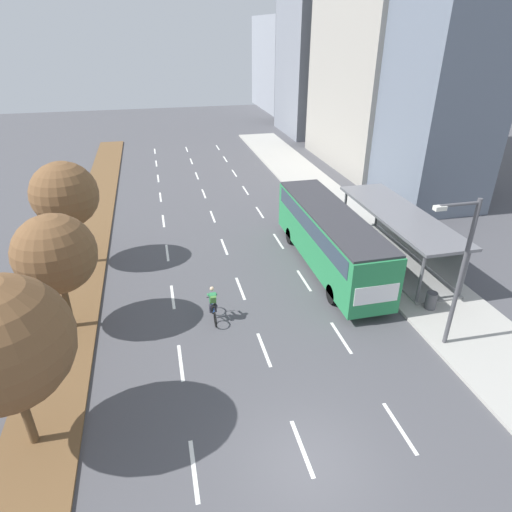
% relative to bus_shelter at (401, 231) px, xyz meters
% --- Properties ---
extents(ground_plane, '(140.00, 140.00, 0.00)m').
position_rel_bus_shelter_xyz_m(ground_plane, '(-9.53, -11.62, -1.87)').
color(ground_plane, '#4C4C51').
extents(median_strip, '(2.60, 52.00, 0.12)m').
position_rel_bus_shelter_xyz_m(median_strip, '(-17.83, 8.38, -1.81)').
color(median_strip, brown).
rests_on(median_strip, ground).
extents(sidewalk_right, '(4.50, 52.00, 0.15)m').
position_rel_bus_shelter_xyz_m(sidewalk_right, '(-0.28, 8.38, -1.79)').
color(sidewalk_right, '#ADAAA3').
rests_on(sidewalk_right, ground).
extents(lane_divider_left, '(0.14, 47.36, 0.01)m').
position_rel_bus_shelter_xyz_m(lane_divider_left, '(-13.03, 6.56, -1.86)').
color(lane_divider_left, white).
rests_on(lane_divider_left, ground).
extents(lane_divider_center, '(0.14, 47.36, 0.01)m').
position_rel_bus_shelter_xyz_m(lane_divider_center, '(-9.53, 6.56, -1.86)').
color(lane_divider_center, white).
rests_on(lane_divider_center, ground).
extents(lane_divider_right, '(0.14, 47.36, 0.01)m').
position_rel_bus_shelter_xyz_m(lane_divider_right, '(-6.03, 6.56, -1.86)').
color(lane_divider_right, white).
rests_on(lane_divider_right, ground).
extents(bus_shelter, '(2.90, 9.82, 2.86)m').
position_rel_bus_shelter_xyz_m(bus_shelter, '(0.00, 0.00, 0.00)').
color(bus_shelter, gray).
rests_on(bus_shelter, sidewalk_right).
extents(bus, '(2.54, 11.29, 3.37)m').
position_rel_bus_shelter_xyz_m(bus, '(-4.28, 0.18, 0.20)').
color(bus, '#28844C').
rests_on(bus, ground).
extents(cyclist, '(0.46, 1.82, 1.71)m').
position_rel_bus_shelter_xyz_m(cyclist, '(-11.28, -3.33, -1.08)').
color(cyclist, black).
rests_on(cyclist, ground).
extents(median_tree_nearest, '(4.04, 4.04, 6.03)m').
position_rel_bus_shelter_xyz_m(median_tree_nearest, '(-17.97, -8.78, 2.26)').
color(median_tree_nearest, brown).
rests_on(median_tree_nearest, median_strip).
extents(median_tree_second, '(3.39, 3.39, 5.37)m').
position_rel_bus_shelter_xyz_m(median_tree_second, '(-17.61, -2.52, 1.91)').
color(median_tree_second, brown).
rests_on(median_tree_second, median_strip).
extents(median_tree_third, '(3.52, 3.52, 5.86)m').
position_rel_bus_shelter_xyz_m(median_tree_third, '(-18.03, 3.75, 2.34)').
color(median_tree_third, brown).
rests_on(median_tree_third, median_strip).
extents(streetlight, '(1.91, 0.24, 6.50)m').
position_rel_bus_shelter_xyz_m(streetlight, '(-2.11, -7.45, 2.02)').
color(streetlight, '#4C4C51').
rests_on(streetlight, sidewalk_right).
extents(trash_bin, '(0.52, 0.52, 0.85)m').
position_rel_bus_shelter_xyz_m(trash_bin, '(-1.08, -5.02, -1.29)').
color(trash_bin, '#4C4C51').
rests_on(trash_bin, sidewalk_right).
extents(building_near_right, '(6.02, 8.15, 15.85)m').
position_rel_bus_shelter_xyz_m(building_near_right, '(7.00, 8.87, 6.06)').
color(building_near_right, slate).
rests_on(building_near_right, ground).
extents(building_mid_right, '(11.78, 14.55, 24.27)m').
position_rel_bus_shelter_xyz_m(building_mid_right, '(9.44, 19.43, 10.26)').
color(building_mid_right, '#A39E93').
rests_on(building_mid_right, ground).
extents(building_far_right, '(6.03, 9.97, 18.20)m').
position_rel_bus_shelter_xyz_m(building_far_right, '(6.47, 34.52, 7.23)').
color(building_far_right, gray).
rests_on(building_far_right, ground).
extents(building_tall_right, '(10.60, 14.98, 13.76)m').
position_rel_bus_shelter_xyz_m(building_tall_right, '(10.55, 53.49, 5.01)').
color(building_tall_right, '#8E939E').
rests_on(building_tall_right, ground).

